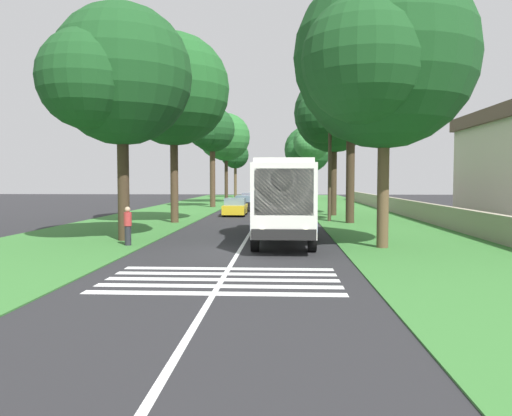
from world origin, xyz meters
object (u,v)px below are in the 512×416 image
object	(u,v)px
roadside_tree_left_0	(211,131)
roadside_tree_left_1	(235,156)
trailing_car_1	(245,204)
roadside_tree_left_2	(171,92)
roadside_tree_left_4	(224,139)
roadside_tree_right_3	(349,110)
roadside_tree_right_4	(331,115)
coach_bus	(283,196)
roadside_tree_right_0	(307,151)
trailing_car_0	(235,207)
roadside_tree_left_3	(119,80)
utility_pole	(330,161)
trailing_car_2	(249,200)
roadside_tree_right_2	(311,143)
roadside_tree_right_1	(380,62)
pedestrian	(128,226)

from	to	relation	value
roadside_tree_left_0	roadside_tree_left_1	size ratio (longest dim) A/B	1.14
trailing_car_1	roadside_tree_left_2	bearing A→B (deg)	164.28
roadside_tree_left_4	roadside_tree_right_3	distance (m)	32.33
roadside_tree_left_2	roadside_tree_right_4	bearing A→B (deg)	-56.64
coach_bus	roadside_tree_right_0	xyz separation A→B (m)	(56.74, -3.84, 5.36)
trailing_car_0	roadside_tree_right_3	xyz separation A→B (m)	(-6.81, -8.22, 6.83)
roadside_tree_left_3	roadside_tree_right_4	xyz separation A→B (m)	(17.32, -11.57, 0.50)
roadside_tree_left_0	utility_pole	distance (m)	21.06
roadside_tree_right_3	trailing_car_2	bearing A→B (deg)	19.34
roadside_tree_right_2	utility_pole	bearing A→B (deg)	178.72
utility_pole	roadside_tree_left_4	bearing A→B (deg)	20.12
roadside_tree_right_0	roadside_tree_right_4	distance (m)	40.04
roadside_tree_right_1	roadside_tree_left_4	bearing A→B (deg)	14.94
roadside_tree_left_3	pedestrian	size ratio (longest dim) A/B	6.51
trailing_car_1	roadside_tree_left_3	xyz separation A→B (m)	(-23.68, 4.15, 6.89)
coach_bus	trailing_car_0	distance (m)	17.06
roadside_tree_right_3	utility_pole	world-z (taller)	roadside_tree_right_3
roadside_tree_left_2	pedestrian	size ratio (longest dim) A/B	7.43
roadside_tree_left_1	roadside_tree_right_1	size ratio (longest dim) A/B	0.78
coach_bus	roadside_tree_left_2	size ratio (longest dim) A/B	0.89
roadside_tree_left_0	roadside_tree_left_4	size ratio (longest dim) A/B	0.93
trailing_car_1	pedestrian	world-z (taller)	pedestrian
trailing_car_2	roadside_tree_left_2	bearing A→B (deg)	171.09
coach_bus	roadside_tree_left_4	xyz separation A→B (m)	(39.86, 7.37, 5.97)
coach_bus	trailing_car_0	world-z (taller)	coach_bus
roadside_tree_right_3	roadside_tree_right_4	bearing A→B (deg)	4.22
trailing_car_0	utility_pole	bearing A→B (deg)	-128.49
coach_bus	roadside_tree_left_3	distance (m)	9.43
roadside_tree_left_3	roadside_tree_left_0	bearing A→B (deg)	-0.36
trailing_car_1	utility_pole	distance (m)	14.34
roadside_tree_left_4	roadside_tree_right_1	distance (m)	44.04
roadside_tree_left_1	roadside_tree_right_3	distance (m)	51.26
coach_bus	roadside_tree_right_1	distance (m)	7.41
trailing_car_1	roadside_tree_right_0	xyz separation A→B (m)	(33.67, -7.39, 6.84)
utility_pole	pedestrian	world-z (taller)	utility_pole
utility_pole	pedestrian	bearing A→B (deg)	143.56
pedestrian	roadside_tree_left_0	bearing A→B (deg)	1.36
roadside_tree_right_1	utility_pole	xyz separation A→B (m)	(13.62, 0.76, -3.57)
roadside_tree_right_3	pedestrian	world-z (taller)	roadside_tree_right_3
trailing_car_1	trailing_car_2	xyz separation A→B (m)	(9.80, 0.18, 0.00)
roadside_tree_left_2	roadside_tree_right_3	bearing A→B (deg)	-87.65
roadside_tree_right_3	roadside_tree_right_0	bearing A→B (deg)	0.66
trailing_car_1	roadside_tree_right_4	bearing A→B (deg)	-130.63
roadside_tree_left_4	roadside_tree_right_3	bearing A→B (deg)	-158.69
trailing_car_2	roadside_tree_right_1	world-z (taller)	roadside_tree_right_1
roadside_tree_left_1	roadside_tree_right_0	size ratio (longest dim) A/B	0.81
trailing_car_1	roadside_tree_left_0	world-z (taller)	roadside_tree_left_0
roadside_tree_right_4	pedestrian	bearing A→B (deg)	151.14
roadside_tree_left_1	roadside_tree_left_2	distance (m)	50.28
coach_bus	pedestrian	bearing A→B (deg)	111.05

